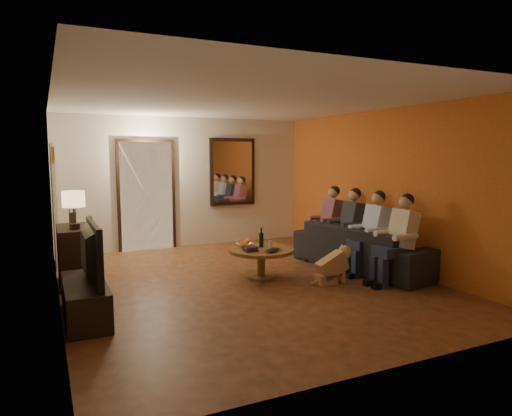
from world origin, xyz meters
name	(u,v)px	position (x,y,z in m)	size (l,w,h in m)	color
floor	(246,282)	(0.00, 0.00, 0.00)	(5.00, 6.00, 0.01)	#452A12
ceiling	(246,101)	(0.00, 0.00, 2.60)	(5.00, 6.00, 0.01)	white
back_wall	(186,182)	(0.00, 3.00, 1.30)	(5.00, 0.02, 2.60)	beige
front_wall	(391,222)	(0.00, -3.00, 1.30)	(5.00, 0.02, 2.60)	beige
left_wall	(55,201)	(-2.50, 0.00, 1.30)	(0.02, 6.00, 2.60)	beige
right_wall	(384,188)	(2.50, 0.00, 1.30)	(0.02, 6.00, 2.60)	beige
orange_accent	(383,188)	(2.49, 0.00, 1.30)	(0.01, 6.00, 2.60)	#BA521F
kitchen_doorway	(147,196)	(-0.80, 2.98, 1.05)	(1.00, 0.06, 2.10)	#FFE0A5
door_trim	(147,196)	(-0.80, 2.97, 1.05)	(1.12, 0.04, 2.22)	black
fridge_glimpse	(159,203)	(-0.55, 2.98, 0.90)	(0.45, 0.03, 1.70)	silver
mirror_frame	(232,172)	(1.00, 2.96, 1.50)	(1.00, 0.05, 1.40)	black
mirror_glass	(233,172)	(1.00, 2.93, 1.50)	(0.86, 0.02, 1.26)	white
white_door	(55,205)	(-2.46, 2.30, 1.02)	(0.06, 0.85, 2.04)	white
framed_art	(53,155)	(-2.47, 1.30, 1.85)	(0.03, 0.28, 0.24)	#B28C33
art_canvas	(54,155)	(-2.46, 1.30, 1.85)	(0.01, 0.22, 0.18)	brown
dresser	(75,256)	(-2.25, 0.99, 0.42)	(0.45, 0.94, 0.83)	black
table_lamp	(74,210)	(-2.25, 0.77, 1.10)	(0.30, 0.30, 0.54)	beige
flower_vase	(72,210)	(-2.25, 1.21, 1.05)	(0.14, 0.14, 0.44)	red
tv_stand	(85,301)	(-2.25, -0.58, 0.21)	(0.45, 1.28, 0.43)	black
tv	(83,253)	(-2.25, -0.58, 0.76)	(0.15, 1.18, 0.68)	black
sofa	(365,247)	(2.08, -0.07, 0.36)	(0.97, 2.48, 0.72)	black
person_a	(399,243)	(1.98, -0.97, 0.60)	(0.60, 0.40, 1.20)	tan
person_b	(372,236)	(1.98, -0.37, 0.60)	(0.60, 0.40, 1.20)	tan
person_c	(349,230)	(1.98, 0.23, 0.60)	(0.60, 0.40, 1.20)	tan
person_d	(328,225)	(1.98, 0.83, 0.60)	(0.60, 0.40, 1.20)	tan
dog	(332,264)	(1.12, -0.56, 0.28)	(0.56, 0.24, 0.56)	tan
coffee_table	(261,263)	(0.31, 0.14, 0.23)	(0.99, 0.99, 0.45)	brown
bowl	(244,245)	(0.13, 0.36, 0.48)	(0.26, 0.26, 0.06)	white
oranges	(244,241)	(0.13, 0.36, 0.55)	(0.20, 0.20, 0.08)	orange
wine_bottle	(261,237)	(0.36, 0.24, 0.60)	(0.07, 0.07, 0.31)	black
wine_glass	(270,244)	(0.49, 0.19, 0.50)	(0.06, 0.06, 0.10)	silver
book_stack	(251,249)	(0.09, 0.04, 0.48)	(0.20, 0.15, 0.07)	black
laptop	(276,251)	(0.41, -0.14, 0.46)	(0.33, 0.21, 0.03)	black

